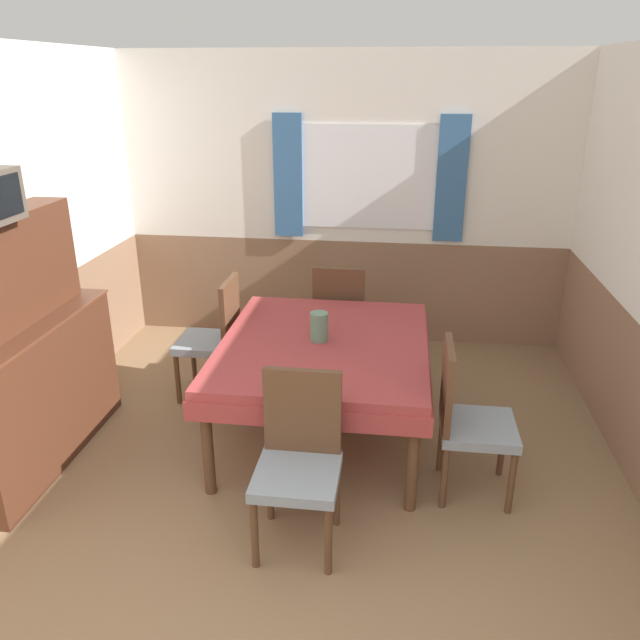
{
  "coord_description": "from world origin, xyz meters",
  "views": [
    {
      "loc": [
        0.54,
        -1.16,
        2.39
      ],
      "look_at": [
        0.03,
        2.64,
        0.88
      ],
      "focal_mm": 35.0,
      "sensor_mm": 36.0,
      "label": 1
    }
  ],
  "objects_px": {
    "dining_table": "(324,355)",
    "chair_right_near": "(467,416)",
    "sideboard": "(24,363)",
    "vase": "(319,327)",
    "chair_head_window": "(340,315)",
    "chair_head_near": "(299,456)",
    "chair_left_far": "(215,335)"
  },
  "relations": [
    {
      "from": "chair_left_far",
      "to": "chair_head_near",
      "type": "bearing_deg",
      "value": -149.42
    },
    {
      "from": "chair_head_window",
      "to": "sideboard",
      "type": "bearing_deg",
      "value": -140.0
    },
    {
      "from": "chair_head_near",
      "to": "chair_right_near",
      "type": "height_order",
      "value": "same"
    },
    {
      "from": "chair_left_far",
      "to": "vase",
      "type": "distance_m",
      "value": 1.05
    },
    {
      "from": "dining_table",
      "to": "vase",
      "type": "relative_size",
      "value": 8.5
    },
    {
      "from": "dining_table",
      "to": "chair_head_near",
      "type": "distance_m",
      "value": 1.05
    },
    {
      "from": "chair_right_near",
      "to": "vase",
      "type": "xyz_separation_m",
      "value": [
        -0.95,
        0.51,
        0.31
      ]
    },
    {
      "from": "vase",
      "to": "chair_left_far",
      "type": "bearing_deg",
      "value": 150.78
    },
    {
      "from": "chair_head_window",
      "to": "chair_head_near",
      "type": "bearing_deg",
      "value": -90.0
    },
    {
      "from": "chair_right_near",
      "to": "sideboard",
      "type": "relative_size",
      "value": 0.59
    },
    {
      "from": "chair_head_near",
      "to": "chair_head_window",
      "type": "xyz_separation_m",
      "value": [
        0.0,
        2.08,
        0.0
      ]
    },
    {
      "from": "chair_head_near",
      "to": "sideboard",
      "type": "bearing_deg",
      "value": -16.05
    },
    {
      "from": "chair_left_far",
      "to": "chair_right_near",
      "type": "relative_size",
      "value": 1.0
    },
    {
      "from": "chair_head_window",
      "to": "vase",
      "type": "distance_m",
      "value": 1.08
    },
    {
      "from": "chair_head_near",
      "to": "chair_head_window",
      "type": "distance_m",
      "value": 2.08
    },
    {
      "from": "sideboard",
      "to": "vase",
      "type": "bearing_deg",
      "value": 16.03
    },
    {
      "from": "chair_head_window",
      "to": "vase",
      "type": "xyz_separation_m",
      "value": [
        -0.04,
        -1.03,
        0.31
      ]
    },
    {
      "from": "chair_right_near",
      "to": "sideboard",
      "type": "xyz_separation_m",
      "value": [
        -2.76,
        -0.01,
        0.17
      ]
    },
    {
      "from": "dining_table",
      "to": "chair_head_near",
      "type": "height_order",
      "value": "chair_head_near"
    },
    {
      "from": "chair_head_near",
      "to": "chair_right_near",
      "type": "xyz_separation_m",
      "value": [
        0.91,
        0.54,
        0.0
      ]
    },
    {
      "from": "chair_left_far",
      "to": "dining_table",
      "type": "bearing_deg",
      "value": -118.82
    },
    {
      "from": "dining_table",
      "to": "chair_left_far",
      "type": "height_order",
      "value": "chair_left_far"
    },
    {
      "from": "chair_head_window",
      "to": "sideboard",
      "type": "height_order",
      "value": "sideboard"
    },
    {
      "from": "dining_table",
      "to": "vase",
      "type": "height_order",
      "value": "vase"
    },
    {
      "from": "dining_table",
      "to": "chair_right_near",
      "type": "bearing_deg",
      "value": -28.82
    },
    {
      "from": "dining_table",
      "to": "chair_right_near",
      "type": "relative_size",
      "value": 1.73
    },
    {
      "from": "chair_head_near",
      "to": "sideboard",
      "type": "distance_m",
      "value": 1.93
    },
    {
      "from": "chair_left_far",
      "to": "chair_right_near",
      "type": "distance_m",
      "value": 2.08
    },
    {
      "from": "chair_right_near",
      "to": "chair_head_near",
      "type": "bearing_deg",
      "value": -59.36
    },
    {
      "from": "chair_head_window",
      "to": "sideboard",
      "type": "relative_size",
      "value": 0.59
    },
    {
      "from": "chair_head_window",
      "to": "chair_right_near",
      "type": "bearing_deg",
      "value": -59.42
    },
    {
      "from": "sideboard",
      "to": "vase",
      "type": "height_order",
      "value": "sideboard"
    }
  ]
}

